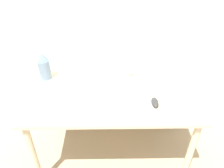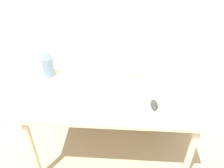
% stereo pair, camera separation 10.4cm
% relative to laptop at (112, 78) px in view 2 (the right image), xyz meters
% --- Properties ---
extents(wall_back, '(6.00, 0.05, 2.50)m').
position_rel_laptop_xyz_m(wall_back, '(0.01, 0.30, 0.48)').
color(wall_back, white).
rests_on(wall_back, ground_plane).
extents(desk, '(1.31, 0.72, 0.71)m').
position_rel_laptop_xyz_m(desk, '(0.01, -0.13, -0.14)').
color(desk, beige).
rests_on(desk, ground_plane).
extents(laptop, '(0.32, 0.23, 0.25)m').
position_rel_laptop_xyz_m(laptop, '(0.00, 0.00, 0.00)').
color(laptop, white).
rests_on(laptop, desk).
extents(keyboard, '(0.49, 0.19, 0.02)m').
position_rel_laptop_xyz_m(keyboard, '(0.02, -0.28, -0.04)').
color(keyboard, silver).
rests_on(keyboard, desk).
extents(mouse, '(0.05, 0.11, 0.04)m').
position_rel_laptop_xyz_m(mouse, '(0.32, -0.28, -0.03)').
color(mouse, '#2D2D2D').
rests_on(mouse, desk).
extents(vase, '(0.10, 0.10, 0.24)m').
position_rel_laptop_xyz_m(vase, '(-0.55, 0.08, 0.07)').
color(vase, slate).
rests_on(vase, desk).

